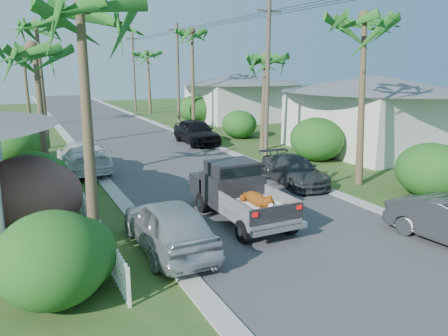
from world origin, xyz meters
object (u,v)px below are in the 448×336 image
palm_r_a (368,18)px  utility_pole_b (267,80)px  palm_l_c (36,25)px  utility_pole_d (134,72)px  parked_car_lf (83,156)px  palm_r_c (192,32)px  house_right_far (241,99)px  palm_l_d (23,53)px  utility_pole_c (178,75)px  palm_l_a (78,5)px  palm_r_d (148,53)px  palm_l_b (35,48)px  house_right_near (373,116)px  parked_car_ln (169,225)px  pickup_truck (236,191)px  palm_r_b (265,57)px  parked_car_rf (196,132)px  parked_car_rm (294,170)px

palm_r_a → utility_pole_b: bearing=95.7°
palm_l_c → utility_pole_d: 24.22m
palm_l_c → utility_pole_b: 15.05m
parked_car_lf → palm_r_a: size_ratio=0.64×
palm_r_c → house_right_far: (6.80, 4.00, -5.99)m
utility_pole_d → house_right_far: bearing=-60.4°
utility_pole_b → utility_pole_d: same height
parked_car_lf → house_right_far: size_ratio=0.62×
palm_l_d → utility_pole_c: (12.10, -6.00, -1.84)m
palm_l_d → utility_pole_c: bearing=-26.4°
palm_l_a → utility_pole_c: utility_pole_c is taller
palm_r_a → palm_l_a: bearing=-166.5°
palm_l_c → palm_r_d: (12.50, 18.00, -1.18)m
palm_l_b → utility_pole_b: bearing=4.6°
palm_r_d → house_right_far: palm_r_d is taller
palm_l_a → palm_r_a: (12.50, 3.00, 0.49)m
house_right_near → parked_car_ln: bearing=-151.4°
parked_car_lf → pickup_truck: bearing=111.3°
parked_car_lf → palm_r_b: bearing=-175.9°
palm_r_d → utility_pole_c: utility_pole_c is taller
pickup_truck → house_right_near: bearing=28.7°
palm_r_d → utility_pole_d: (-0.90, 3.00, -2.14)m
parked_car_lf → palm_l_c: 10.67m
palm_l_a → palm_r_b: 17.57m
palm_l_d → utility_pole_b: (12.10, -21.00, -1.84)m
parked_car_rf → palm_r_a: size_ratio=0.58×
parked_car_rf → house_right_near: size_ratio=0.56×
palm_l_d → palm_r_b: size_ratio=1.07×
pickup_truck → palm_l_a: 8.02m
palm_l_c → house_right_far: bearing=22.8°
parked_car_ln → utility_pole_c: size_ratio=0.52×
pickup_truck → parked_car_rm: size_ratio=1.15×
palm_r_c → utility_pole_c: (-0.60, 2.00, -3.51)m
house_right_near → palm_r_a: bearing=-138.2°
parked_car_rf → palm_l_b: bearing=-144.9°
palm_l_d → utility_pole_d: 15.19m
palm_l_d → parked_car_lf: bearing=-85.2°
palm_l_b → palm_r_a: palm_r_a is taller
palm_l_c → house_right_far: 21.41m
parked_car_rf → utility_pole_d: 24.29m
parked_car_rf → parked_car_lf: (-8.44, -4.95, -0.06)m
palm_l_a → house_right_far: bearing=54.6°
parked_car_rm → palm_l_a: palm_l_a is taller
palm_l_a → palm_l_d: bearing=90.6°
palm_l_c → parked_car_rm: bearing=-57.0°
pickup_truck → palm_l_d: (-5.54, 29.64, 5.43)m
house_right_near → utility_pole_d: size_ratio=1.00×
parked_car_rf → palm_l_a: palm_l_a is taller
parked_car_rm → palm_r_b: size_ratio=0.62×
palm_l_d → utility_pole_b: bearing=-60.0°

